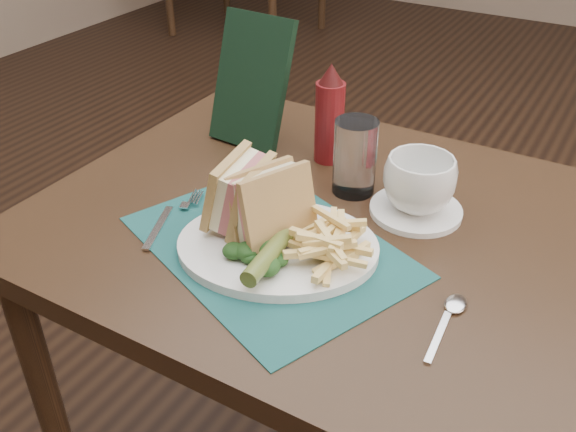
# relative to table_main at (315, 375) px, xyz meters

# --- Properties ---
(floor) EXTENTS (7.00, 7.00, 0.00)m
(floor) POSITION_rel_table_main_xyz_m (0.00, 0.50, -0.38)
(floor) COLOR black
(floor) RESTS_ON ground
(table_main) EXTENTS (0.90, 0.75, 0.75)m
(table_main) POSITION_rel_table_main_xyz_m (0.00, 0.00, 0.00)
(table_main) COLOR black
(table_main) RESTS_ON ground
(placemat) EXTENTS (0.50, 0.43, 0.00)m
(placemat) POSITION_rel_table_main_xyz_m (-0.02, -0.12, 0.38)
(placemat) COLOR #174B4A
(placemat) RESTS_ON table_main
(plate) EXTENTS (0.37, 0.34, 0.01)m
(plate) POSITION_rel_table_main_xyz_m (-0.01, -0.12, 0.38)
(plate) COLOR white
(plate) RESTS_ON placemat
(sandwich_half_a) EXTENTS (0.10, 0.13, 0.11)m
(sandwich_half_a) POSITION_rel_table_main_xyz_m (-0.10, -0.11, 0.45)
(sandwich_half_a) COLOR tan
(sandwich_half_a) RESTS_ON plate
(sandwich_half_b) EXTENTS (0.12, 0.14, 0.12)m
(sandwich_half_b) POSITION_rel_table_main_xyz_m (-0.04, -0.11, 0.45)
(sandwich_half_b) COLOR tan
(sandwich_half_b) RESTS_ON plate
(kale_garnish) EXTENTS (0.11, 0.08, 0.03)m
(kale_garnish) POSITION_rel_table_main_xyz_m (-0.01, -0.18, 0.41)
(kale_garnish) COLOR #143212
(kale_garnish) RESTS_ON plate
(pickle_spear) EXTENTS (0.04, 0.12, 0.03)m
(pickle_spear) POSITION_rel_table_main_xyz_m (0.02, -0.19, 0.41)
(pickle_spear) COLOR #516225
(pickle_spear) RESTS_ON plate
(fries_pile) EXTENTS (0.18, 0.20, 0.06)m
(fries_pile) POSITION_rel_table_main_xyz_m (0.07, -0.11, 0.42)
(fries_pile) COLOR #FBD87D
(fries_pile) RESTS_ON plate
(fork) EXTENTS (0.09, 0.17, 0.01)m
(fork) POSITION_rel_table_main_xyz_m (-0.20, -0.14, 0.38)
(fork) COLOR silver
(fork) RESTS_ON placemat
(spoon) EXTENTS (0.04, 0.15, 0.01)m
(spoon) POSITION_rel_table_main_xyz_m (0.26, -0.15, 0.38)
(spoon) COLOR silver
(spoon) RESTS_ON table_main
(saucer) EXTENTS (0.17, 0.17, 0.01)m
(saucer) POSITION_rel_table_main_xyz_m (0.13, 0.08, 0.38)
(saucer) COLOR white
(saucer) RESTS_ON table_main
(coffee_cup) EXTENTS (0.15, 0.15, 0.09)m
(coffee_cup) POSITION_rel_table_main_xyz_m (0.13, 0.08, 0.43)
(coffee_cup) COLOR white
(coffee_cup) RESTS_ON saucer
(drinking_glass) EXTENTS (0.08, 0.08, 0.13)m
(drinking_glass) POSITION_rel_table_main_xyz_m (0.01, 0.09, 0.44)
(drinking_glass) COLOR white
(drinking_glass) RESTS_ON table_main
(ketchup_bottle) EXTENTS (0.06, 0.06, 0.19)m
(ketchup_bottle) POSITION_rel_table_main_xyz_m (-0.08, 0.17, 0.47)
(ketchup_bottle) COLOR #601013
(ketchup_bottle) RESTS_ON table_main
(check_presenter) EXTENTS (0.16, 0.10, 0.24)m
(check_presenter) POSITION_rel_table_main_xyz_m (-0.24, 0.17, 0.50)
(check_presenter) COLOR black
(check_presenter) RESTS_ON table_main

